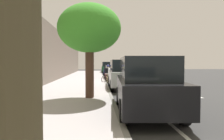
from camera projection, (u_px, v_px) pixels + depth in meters
The scene contains 14 objects.
ground at pixel (123, 83), 17.88m from camera, with size 76.37×76.37×0.00m, color #343434.
sidewalk at pixel (78, 83), 17.60m from camera, with size 4.44×47.73×0.16m, color #AEA7A8.
curb_edge at pixel (105, 82), 17.76m from camera, with size 0.16×47.73×0.16m, color gray.
lane_stripe_centre at pixel (159, 83), 17.76m from camera, with size 0.14×48.40×0.01m.
lane_stripe_bike_edge at pixel (122, 83), 17.87m from camera, with size 0.12×47.73×0.01m, color white.
building_facade at pixel (49, 54), 17.34m from camera, with size 0.50×47.73×5.03m, color slate.
parked_pickup_green_nearest at pixel (107, 68), 36.09m from camera, with size 2.10×5.34×1.95m.
parked_sedan_dark_blue_second at pixel (110, 70), 29.91m from camera, with size 1.98×4.47×1.52m.
parked_sedan_red_mid at pixel (113, 72), 22.03m from camera, with size 1.86×4.41×1.52m.
parked_suv_silver_far at pixel (123, 74), 14.07m from camera, with size 2.04×4.74×1.99m.
parked_suv_black_farthest at pixel (145, 84), 7.28m from camera, with size 2.21×4.82×1.99m.
bicycle_at_curb at pixel (110, 79), 17.78m from camera, with size 1.62×0.81×0.79m.
cyclist_with_backpack at pixel (108, 72), 18.18m from camera, with size 0.53×0.55×1.63m.
street_tree_near_cyclist at pixel (89, 29), 9.51m from camera, with size 2.95×2.95×4.37m.
Camera 1 is at (2.21, 17.71, 1.79)m, focal length 32.80 mm.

